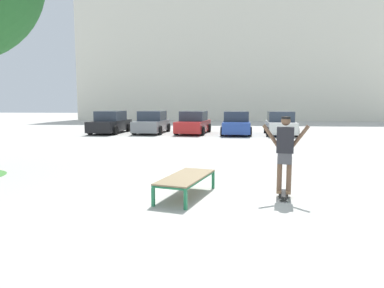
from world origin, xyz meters
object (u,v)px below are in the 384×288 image
(skater, at_px, (285,149))
(car_grey, at_px, (152,123))
(car_red, at_px, (193,123))
(car_black, at_px, (110,123))
(skateboard, at_px, (284,194))
(car_blue, at_px, (236,124))
(skate_box, at_px, (186,178))
(car_white, at_px, (280,124))

(skater, distance_m, car_grey, 17.03)
(skater, xyz_separation_m, car_red, (-3.33, 15.76, -0.38))
(skater, bearing_deg, car_black, 119.95)
(skateboard, relative_size, car_black, 0.19)
(skater, bearing_deg, car_blue, 91.86)
(skateboard, height_order, car_black, car_black)
(skate_box, height_order, car_red, car_red)
(car_grey, xyz_separation_m, car_blue, (5.67, -0.43, 0.00))
(car_grey, xyz_separation_m, car_red, (2.84, -0.10, 0.00))
(car_grey, distance_m, car_red, 2.84)
(car_black, height_order, car_blue, same)
(car_blue, xyz_separation_m, car_white, (2.84, -0.04, 0.00))
(skateboard, distance_m, car_blue, 15.45)
(skate_box, xyz_separation_m, skateboard, (2.15, 0.10, -0.34))
(car_red, bearing_deg, car_blue, -6.66)
(car_black, bearing_deg, skateboard, -60.05)
(skateboard, bearing_deg, car_black, 119.95)
(skater, relative_size, car_black, 0.39)
(skater, bearing_deg, skateboard, -100.18)
(car_red, distance_m, car_blue, 2.85)
(skateboard, bearing_deg, car_white, 81.37)
(skater, height_order, car_white, skater)
(skater, xyz_separation_m, car_white, (2.34, 15.39, -0.38))
(skate_box, relative_size, car_white, 0.47)
(car_black, bearing_deg, car_blue, -1.32)
(skate_box, height_order, skater, skater)
(car_red, bearing_deg, car_grey, 177.92)
(car_red, relative_size, car_blue, 1.03)
(skate_box, distance_m, car_black, 17.16)
(skater, relative_size, car_red, 0.39)
(car_grey, bearing_deg, skateboard, -68.75)
(car_grey, relative_size, car_white, 1.00)
(skate_box, bearing_deg, skater, 2.67)
(car_red, bearing_deg, skater, -78.06)
(skate_box, xyz_separation_m, car_red, (-1.18, 15.86, 0.28))
(car_red, xyz_separation_m, car_blue, (2.83, -0.33, 0.00))
(skater, bearing_deg, car_white, 81.37)
(car_black, xyz_separation_m, car_blue, (8.51, -0.20, 0.00))
(car_blue, distance_m, car_white, 2.84)
(skater, height_order, car_black, skater)
(car_blue, bearing_deg, skate_box, -96.06)
(car_grey, bearing_deg, car_red, -2.08)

